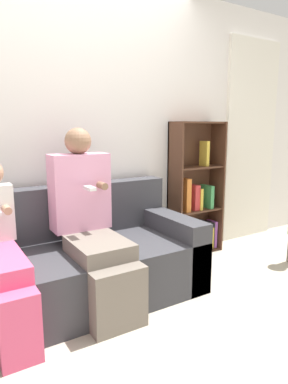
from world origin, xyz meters
name	(u,v)px	position (x,y,z in m)	size (l,w,h in m)	color
ground_plane	(126,327)	(0.00, 0.00, 0.00)	(14.00, 14.00, 0.00)	#B2A893
back_wall	(67,130)	(0.00, 0.99, 1.27)	(10.00, 0.06, 2.55)	silver
curtain_panel	(250,142)	(2.17, 0.94, 1.13)	(0.77, 0.04, 2.26)	silver
couch	(55,269)	(-0.30, 0.53, 0.28)	(2.19, 0.86, 0.84)	#38383D
adult_seated	(90,217)	(-0.05, 0.44, 0.66)	(0.44, 0.78, 1.30)	#70665B
child_seated	(2,250)	(-0.67, 0.39, 0.55)	(0.26, 0.81, 1.09)	#DB4C75
bookshelf	(196,196)	(1.31, 0.87, 0.60)	(0.57, 0.24, 1.35)	#4C2D1E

